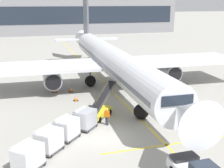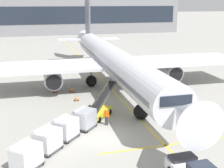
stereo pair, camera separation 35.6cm
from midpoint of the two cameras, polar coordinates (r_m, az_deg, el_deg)
ground_plane at (r=25.90m, az=-0.74°, el=-10.48°), size 600.00×600.00×0.00m
parked_airplane at (r=40.25m, az=0.23°, el=4.58°), size 36.84×46.49×15.66m
belt_loader at (r=30.50m, az=-2.15°, el=-4.60°), size 4.38×4.83×3.06m
baggage_cart_lead at (r=27.68m, az=-4.97°, el=-6.51°), size 2.53×2.56×1.91m
baggage_cart_second at (r=25.92m, az=-8.47°, el=-8.21°), size 2.53×2.56×1.91m
baggage_cart_third at (r=24.10m, az=-11.84°, el=-10.26°), size 2.53×2.56×1.91m
baggage_cart_fourth at (r=22.13m, az=-15.70°, el=-12.98°), size 2.53×2.56×1.91m
ground_crew_by_loader at (r=28.76m, az=-4.33°, el=-5.64°), size 0.44×0.44×1.74m
ground_crew_by_carts at (r=28.26m, az=-0.70°, el=-5.98°), size 0.44×0.43×1.74m
safety_cone_engine_keepout at (r=39.12m, az=-7.44°, el=-1.00°), size 0.60×0.60×0.68m
safety_cone_wingtip at (r=35.61m, az=-6.57°, el=-2.69°), size 0.54×0.54×0.62m
safety_cone_nose_mark at (r=39.38m, az=-10.53°, el=-1.01°), size 0.63×0.63×0.71m
apron_guidance_line_lead_in at (r=40.18m, az=-0.01°, el=-0.91°), size 0.20×110.00×0.01m
apron_guidance_line_stop_bar at (r=25.47m, az=11.34°, el=-11.26°), size 12.00×0.20×0.01m
terminal_building at (r=114.46m, az=-20.05°, el=12.27°), size 126.17×19.18×13.69m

